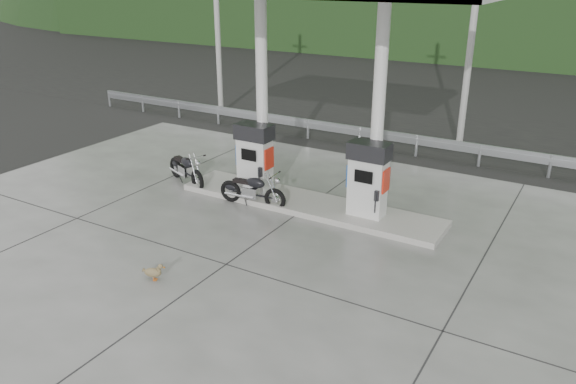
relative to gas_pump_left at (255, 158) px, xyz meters
The scene contains 16 objects.
ground 3.16m from the gas_pump_left, 57.38° to the right, with size 160.00×160.00×0.00m, color black.
forecourt_apron 3.15m from the gas_pump_left, 57.38° to the right, with size 18.00×14.00×0.02m, color #60615C.
pump_island 1.87m from the gas_pump_left, ahead, with size 7.00×1.40×0.15m, color #9D9A92.
gas_pump_left is the anchor object (origin of this frame).
gas_pump_right 3.20m from the gas_pump_left, ahead, with size 0.95×0.55×1.80m, color silver, non-canonical shape.
canopy_column_left 1.65m from the gas_pump_left, 90.00° to the left, with size 0.30×0.30×5.00m, color white.
canopy_column_right 3.60m from the gas_pump_left, ahead, with size 0.30×0.30×5.00m, color white.
guardrail 5.74m from the gas_pump_left, 73.78° to the left, with size 26.00×0.16×1.42m, color #919598, non-canonical shape.
road 9.20m from the gas_pump_left, 79.92° to the left, with size 60.00×7.00×0.01m, color black.
utility_pole_a 9.93m from the gas_pump_left, 132.44° to the left, with size 0.22×0.22×8.00m, color gray.
utility_pole_b 8.40m from the gas_pump_left, 62.78° to the left, with size 0.22×0.22×8.00m, color gray.
tree_band 27.61m from the gas_pump_left, 86.67° to the left, with size 80.00×6.00×6.00m, color black.
forested_hills 57.53m from the gas_pump_left, 88.41° to the left, with size 100.00×40.00×140.00m, color black, non-canonical shape.
motorcycle_left 2.25m from the gas_pump_left, behind, with size 1.80×0.57×0.85m, color black, non-canonical shape.
motorcycle_right 0.97m from the gas_pump_left, 62.13° to the right, with size 1.75×0.55×0.83m, color black, non-canonical shape.
duck 4.85m from the gas_pump_left, 81.13° to the right, with size 0.43×0.12×0.31m, color brown, non-canonical shape.
Camera 1 is at (6.26, -9.11, 5.68)m, focal length 35.00 mm.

